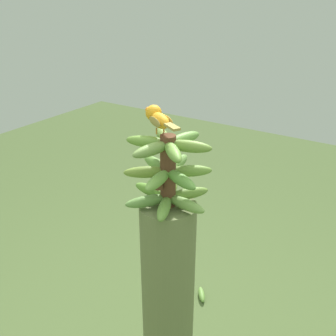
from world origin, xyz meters
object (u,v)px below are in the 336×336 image
at_px(banana_tree, 168,321).
at_px(fallen_banana, 202,295).
at_px(banana_bunch, 168,171).
at_px(perched_bird, 158,118).

distance_m(banana_tree, fallen_banana, 0.93).
distance_m(banana_bunch, fallen_banana, 1.43).
relative_size(banana_tree, fallen_banana, 8.34).
relative_size(banana_bunch, fallen_banana, 2.34).
relative_size(banana_bunch, perched_bird, 1.62).
xyz_separation_m(banana_tree, fallen_banana, (-0.22, 0.73, -0.53)).
height_order(banana_tree, perched_bird, perched_bird).
bearing_deg(perched_bird, banana_bunch, -12.21).
relative_size(banana_tree, banana_bunch, 3.56).
height_order(banana_tree, fallen_banana, banana_tree).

